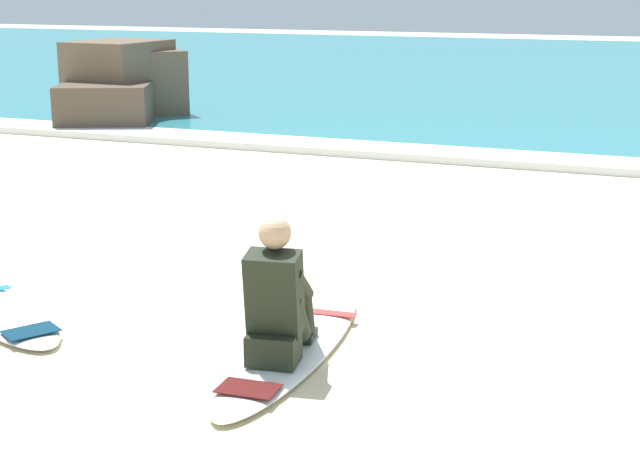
# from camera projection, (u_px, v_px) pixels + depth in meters

# --- Properties ---
(ground_plane) EXTENTS (80.00, 80.00, 0.00)m
(ground_plane) POSITION_uv_depth(u_px,v_px,m) (255.00, 317.00, 7.25)
(ground_plane) COLOR beige
(sea) EXTENTS (80.00, 28.00, 0.10)m
(sea) POSITION_uv_depth(u_px,v_px,m) (587.00, 73.00, 25.88)
(sea) COLOR teal
(sea) RESTS_ON ground
(breaking_foam) EXTENTS (80.00, 0.90, 0.11)m
(breaking_foam) POSITION_uv_depth(u_px,v_px,m) (470.00, 156.00, 13.55)
(breaking_foam) COLOR white
(breaking_foam) RESTS_ON ground
(surfboard_main) EXTENTS (0.65, 2.44, 0.08)m
(surfboard_main) POSITION_uv_depth(u_px,v_px,m) (293.00, 349.00, 6.52)
(surfboard_main) COLOR white
(surfboard_main) RESTS_ON ground
(surfer_seated) EXTENTS (0.45, 0.75, 0.95)m
(surfer_seated) POSITION_uv_depth(u_px,v_px,m) (278.00, 303.00, 6.21)
(surfer_seated) COLOR black
(surfer_seated) RESTS_ON surfboard_main
(surfboard_spare_near) EXTENTS (1.82, 1.39, 0.08)m
(surfboard_spare_near) POSITION_uv_depth(u_px,v_px,m) (3.00, 314.00, 7.21)
(surfboard_spare_near) COLOR silver
(surfboard_spare_near) RESTS_ON ground
(rock_outcrop_distant) EXTENTS (2.33, 3.35, 1.42)m
(rock_outcrop_distant) POSITION_uv_depth(u_px,v_px,m) (123.00, 87.00, 17.19)
(rock_outcrop_distant) COLOR brown
(rock_outcrop_distant) RESTS_ON ground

